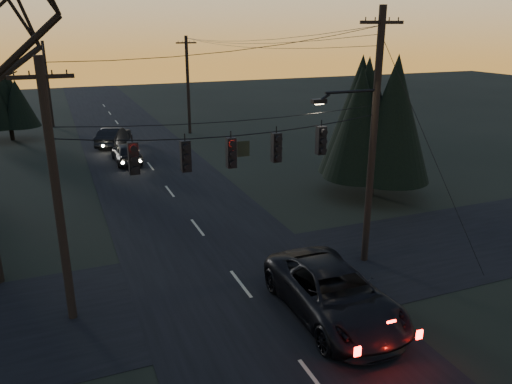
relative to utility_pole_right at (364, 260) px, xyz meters
name	(u,v)px	position (x,y,z in m)	size (l,w,h in m)	color
main_road	(178,202)	(-5.50, 10.00, 0.01)	(8.00, 120.00, 0.02)	black
cross_road	(241,284)	(-5.50, 0.00, 0.01)	(60.00, 7.00, 0.02)	black
utility_pole_right	(364,260)	(0.00, 0.00, 0.00)	(5.00, 0.30, 10.00)	black
utility_pole_left	(73,317)	(-11.50, 0.00, 0.00)	(1.80, 0.30, 8.50)	black
utility_pole_far_r	(190,133)	(0.00, 28.00, 0.00)	(1.80, 0.30, 8.50)	black
utility_pole_far_l	(53,127)	(-11.50, 36.00, 0.00)	(0.30, 0.30, 8.00)	black
span_signal_assembly	(233,150)	(-5.74, 0.00, 5.22)	(11.50, 0.44, 1.62)	black
evergreen_right	(376,117)	(5.16, 7.08, 4.49)	(4.50, 4.50, 7.79)	black
evergreen_dist	(7,100)	(-14.82, 30.90, 3.42)	(3.80, 3.80, 5.66)	black
suv_near	(334,294)	(-3.39, -3.21, 0.85)	(2.83, 6.13, 1.70)	black
sedan_oncoming_a	(127,153)	(-6.83, 19.56, 0.74)	(1.75, 4.35, 1.48)	black
sedan_oncoming_b	(113,137)	(-7.05, 25.36, 0.76)	(1.60, 4.59, 1.51)	black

